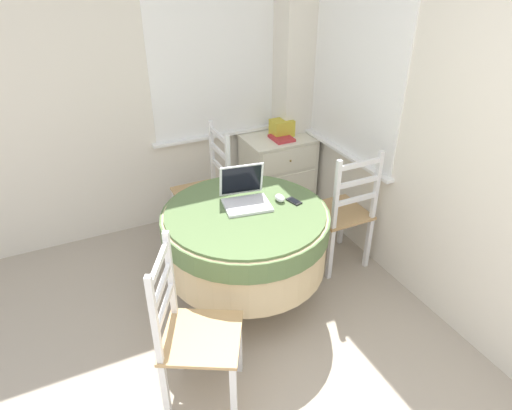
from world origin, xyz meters
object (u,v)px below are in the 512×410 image
Objects in this scene: computer_mouse at (280,198)px; cell_phone at (294,201)px; round_dining_table at (246,235)px; dining_chair_camera_near at (193,334)px; storage_box at (282,128)px; laptop at (245,196)px; dining_chair_near_right_window at (343,213)px; corner_cabinet at (278,174)px; dining_chair_near_back_window at (206,191)px; book_on_cabinet at (282,138)px.

computer_mouse is 0.10m from cell_phone.
computer_mouse is (0.27, 0.02, 0.21)m from round_dining_table.
cell_phone is 1.15m from dining_chair_camera_near.
storage_box reaches higher than cell_phone.
computer_mouse is 0.48× the size of storage_box.
laptop is 0.87m from dining_chair_near_right_window.
cell_phone is 0.12× the size of dining_chair_camera_near.
dining_chair_near_right_window is at bearing 4.23° from round_dining_table.
laptop is 1.24m from storage_box.
dining_chair_near_back_window is at bearing -166.91° from corner_cabinet.
computer_mouse is 0.43× the size of book_on_cabinet.
dining_chair_near_back_window is 4.75× the size of book_on_cabinet.
round_dining_table is at bearing -127.61° from corner_cabinet.
dining_chair_near_back_window is at bearing 136.09° from dining_chair_near_right_window.
laptop is 0.82m from dining_chair_near_back_window.
dining_chair_camera_near is (-0.86, -0.64, -0.29)m from computer_mouse.
computer_mouse reaches higher than cell_phone.
laptop reaches higher than cell_phone.
laptop is 0.33m from cell_phone.
corner_cabinet is (0.75, 0.93, -0.42)m from laptop.
dining_chair_near_right_window is 0.95m from book_on_cabinet.
book_on_cabinet is (0.44, 1.00, 0.02)m from cell_phone.
storage_box is (0.81, 0.20, 0.35)m from dining_chair_near_back_window.
corner_cabinet is at bearing 62.48° from computer_mouse.
dining_chair_near_back_window is at bearing 110.03° from cell_phone.
computer_mouse is at bearing -19.37° from laptop.
dining_chair_camera_near is (-1.44, -0.69, 0.00)m from dining_chair_near_right_window.
dining_chair_near_back_window and dining_chair_camera_near have the same top height.
book_on_cabinet is at bearing -118.50° from storage_box.
corner_cabinet is (0.77, 0.18, -0.09)m from dining_chair_near_back_window.
dining_chair_near_back_window is at bearing 67.32° from dining_chair_camera_near.
dining_chair_near_right_window is (0.84, 0.06, -0.08)m from round_dining_table.
dining_chair_near_right_window reaches higher than storage_box.
book_on_cabinet reaches higher than cell_phone.
computer_mouse is 1.21m from corner_cabinet.
dining_chair_camera_near is (-0.59, -0.63, -0.08)m from round_dining_table.
laptop is 0.34× the size of dining_chair_near_right_window.
book_on_cabinet is at bearing -93.62° from corner_cabinet.
storage_box is at bearing 90.49° from dining_chair_near_right_window.
computer_mouse is 0.65m from dining_chair_near_right_window.
dining_chair_camera_near reaches higher than laptop.
computer_mouse is (0.22, -0.08, -0.03)m from laptop.
dining_chair_near_back_window is at bearing -166.20° from storage_box.
storage_box is 0.11m from book_on_cabinet.
storage_box is at bearing 51.50° from round_dining_table.
book_on_cabinet is at bearing 8.49° from dining_chair_near_back_window.
corner_cabinet is (1.39, 1.66, -0.09)m from dining_chair_camera_near.
laptop is at bearing 177.57° from dining_chair_near_right_window.
round_dining_table is 0.34m from computer_mouse.
laptop is 1.02m from dining_chair_camera_near.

